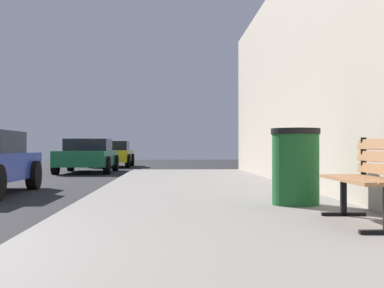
{
  "coord_description": "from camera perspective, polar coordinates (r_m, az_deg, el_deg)",
  "views": [
    {
      "loc": [
        3.35,
        -3.47,
        0.92
      ],
      "look_at": [
        3.7,
        5.0,
        0.98
      ],
      "focal_mm": 50.14,
      "sensor_mm": 36.0,
      "label": 1
    }
  ],
  "objects": [
    {
      "name": "trash_bin",
      "position": [
        7.4,
        10.96,
        -2.35
      ],
      "size": [
        0.66,
        0.66,
        1.04
      ],
      "color": "#195926",
      "rests_on": "sidewalk"
    },
    {
      "name": "sidewalk",
      "position": [
        3.63,
        8.28,
        -13.85
      ],
      "size": [
        4.0,
        32.0,
        0.15
      ],
      "primitive_type": "cube",
      "color": "gray",
      "rests_on": "ground_plane"
    },
    {
      "name": "car_yellow",
      "position": [
        26.74,
        -8.45,
        -1.04
      ],
      "size": [
        1.94,
        4.19,
        1.27
      ],
      "rotation": [
        0.0,
        0.0,
        3.14
      ],
      "color": "yellow",
      "rests_on": "ground_plane"
    },
    {
      "name": "car_green",
      "position": [
        20.65,
        -11.02,
        -1.2
      ],
      "size": [
        2.02,
        4.52,
        1.27
      ],
      "rotation": [
        0.0,
        0.0,
        3.14
      ],
      "color": "#196638",
      "rests_on": "ground_plane"
    },
    {
      "name": "bench",
      "position": [
        5.73,
        18.56,
        -3.01
      ],
      "size": [
        0.54,
        1.57,
        0.89
      ],
      "rotation": [
        0.0,
        0.0,
        -0.03
      ],
      "color": "#9E6B42",
      "rests_on": "sidewalk"
    }
  ]
}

